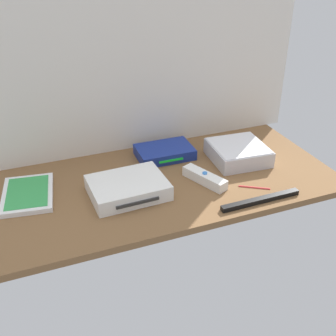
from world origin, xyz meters
TOP-DOWN VIEW (x-y plane):
  - ground_plane at (0.00, 0.00)cm, footprint 100.00×48.00cm
  - back_wall at (0.00, 24.60)cm, footprint 110.00×1.20cm
  - game_console at (-13.35, -3.29)cm, footprint 21.50×17.02cm
  - mini_computer at (25.57, 3.42)cm, footprint 18.17×18.17cm
  - game_case at (-39.80, 5.97)cm, footprint 16.19×20.76cm
  - network_router at (4.28, 13.95)cm, footprint 18.26×12.68cm
  - remote_wand at (9.46, -5.38)cm, footprint 8.98×15.05cm
  - sensor_bar at (19.26, -20.33)cm, footprint 24.01×1.99cm
  - stylus_pen at (21.60, -13.39)cm, footprint 8.00×5.36cm

SIDE VIEW (x-z plane):
  - ground_plane at x=0.00cm, z-range -2.00..0.00cm
  - stylus_pen at x=21.60cm, z-range 0.00..0.70cm
  - sensor_bar at x=19.26cm, z-range 0.00..1.40cm
  - game_case at x=-39.80cm, z-range -0.02..1.54cm
  - remote_wand at x=9.46cm, z-range -0.19..3.21cm
  - network_router at x=4.28cm, z-range 0.00..3.40cm
  - game_console at x=-13.35cm, z-range 0.00..4.40cm
  - mini_computer at x=25.57cm, z-range -0.01..5.29cm
  - back_wall at x=0.00cm, z-range 0.00..64.00cm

